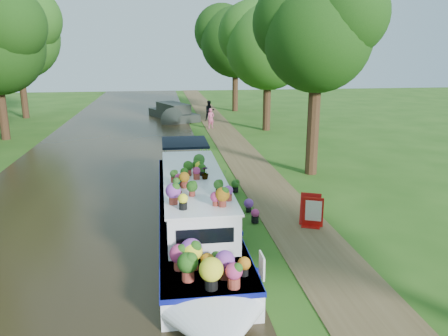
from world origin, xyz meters
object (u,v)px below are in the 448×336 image
(pedestrian_pink, at_px, (211,118))
(pedestrian_dark, at_px, (210,111))
(second_boat, at_px, (173,113))
(plant_boat, at_px, (194,207))
(sandwich_board, at_px, (312,212))

(pedestrian_pink, xyz_separation_m, pedestrian_dark, (0.31, 3.64, 0.09))
(second_boat, bearing_deg, plant_boat, -113.13)
(plant_boat, xyz_separation_m, pedestrian_pink, (2.75, 19.45, -0.07))
(plant_boat, height_order, pedestrian_pink, plant_boat)
(plant_boat, height_order, pedestrian_dark, plant_boat)
(sandwich_board, xyz_separation_m, pedestrian_dark, (-0.82, 23.21, 0.36))
(second_boat, distance_m, pedestrian_dark, 3.34)
(pedestrian_dark, bearing_deg, sandwich_board, -93.98)
(plant_boat, height_order, second_boat, plant_boat)
(second_boat, distance_m, pedestrian_pink, 5.77)
(plant_boat, xyz_separation_m, pedestrian_dark, (3.06, 23.09, 0.02))
(second_boat, relative_size, sandwich_board, 7.05)
(sandwich_board, distance_m, pedestrian_dark, 23.22)
(plant_boat, relative_size, pedestrian_dark, 7.99)
(pedestrian_dark, bearing_deg, plant_boat, -103.53)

